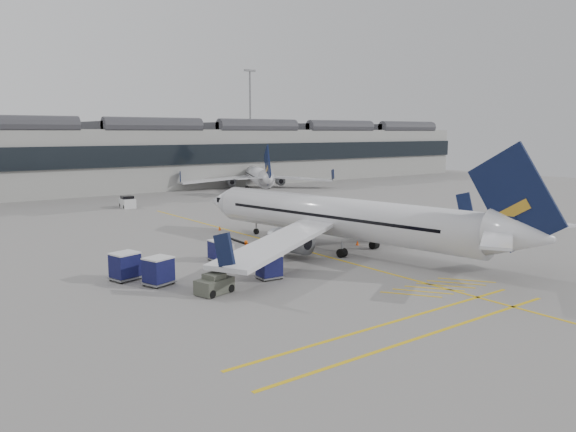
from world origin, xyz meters
TOP-DOWN VIEW (x-y plane):
  - ground at (0.00, 0.00)m, footprint 220.00×220.00m
  - terminal at (0.00, 71.93)m, footprint 200.00×20.45m
  - apron_markings at (10.00, 10.00)m, footprint 0.25×60.00m
  - airliner_main at (12.93, 6.04)m, footprint 33.76×37.17m
  - airliner_far at (37.82, 57.62)m, footprint 26.79×29.55m
  - belt_loader at (3.47, 8.73)m, footprint 4.53×2.22m
  - baggage_cart_a at (1.93, 9.21)m, footprint 1.67×1.39m
  - baggage_cart_b at (1.85, 1.84)m, footprint 1.80×1.53m
  - baggage_cart_c at (-5.27, 5.10)m, footprint 2.28×2.08m
  - baggage_cart_d at (-6.65, 7.76)m, footprint 2.26×2.01m
  - ramp_agent_a at (3.80, 7.91)m, footprint 0.72×0.63m
  - ramp_agent_b at (2.42, 5.64)m, footprint 1.16×1.15m
  - pushback_tug at (-3.20, 0.95)m, footprint 2.73×2.07m
  - safety_cone_nose at (9.17, 21.74)m, footprint 0.34×0.34m
  - safety_cone_engine at (15.49, 6.87)m, footprint 0.33×0.33m
  - service_van_mid at (7.98, 45.54)m, footprint 1.99×3.44m
  - service_van_right at (19.82, 28.66)m, footprint 3.20×1.65m

SIDE VIEW (x-z plane):
  - ground at x=0.00m, z-range 0.00..0.00m
  - apron_markings at x=10.00m, z-range 0.00..0.01m
  - safety_cone_engine at x=15.49m, z-range 0.00..0.46m
  - safety_cone_nose at x=9.17m, z-range 0.00..0.47m
  - belt_loader at x=3.47m, z-range -0.37..1.42m
  - pushback_tug at x=-3.20m, z-range -0.08..1.28m
  - service_van_right at x=19.82m, z-range -0.09..1.54m
  - service_van_mid at x=7.98m, z-range -0.09..1.60m
  - ramp_agent_a at x=3.80m, z-range 0.00..1.67m
  - baggage_cart_a at x=1.93m, z-range 0.06..1.80m
  - ramp_agent_b at x=2.42m, z-range 0.00..1.90m
  - baggage_cart_b at x=1.85m, z-range 0.06..1.85m
  - baggage_cart_c at x=-5.27m, z-range 0.07..2.05m
  - baggage_cart_d at x=-6.65m, z-range 0.07..2.10m
  - airliner_far at x=37.82m, z-range -1.75..6.74m
  - airliner_main at x=12.93m, z-range -2.05..7.89m
  - terminal at x=0.00m, z-range -0.06..12.34m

